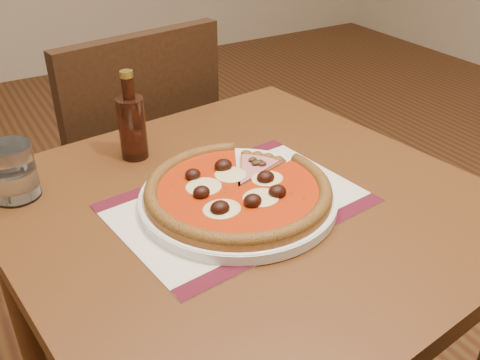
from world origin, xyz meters
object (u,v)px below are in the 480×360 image
plate (238,199)px  pizza (238,189)px  table (245,245)px  bottle (132,125)px  chair_far (131,166)px  water_glass (12,172)px

plate → pizza: (-0.00, -0.00, 0.02)m
table → plate: size_ratio=2.59×
plate → bottle: 0.28m
table → bottle: bottle is taller
plate → table: bearing=15.8°
plate → pizza: bearing=-142.0°
plate → bottle: size_ratio=1.90×
chair_far → bottle: 0.48m
pizza → water_glass: (-0.33, 0.22, 0.02)m
table → bottle: 0.32m
pizza → water_glass: bearing=145.5°
pizza → bottle: (-0.09, 0.26, 0.04)m
water_glass → bottle: bottle is taller
pizza → plate: bearing=38.0°
table → pizza: (-0.02, -0.01, 0.13)m
chair_far → table: bearing=81.1°
plate → pizza: size_ratio=1.06×
bottle → chair_far: bearing=74.0°
table → chair_far: (-0.01, 0.61, -0.12)m
table → bottle: size_ratio=4.92×
plate → chair_far: bearing=88.8°
bottle → water_glass: bearing=-171.7°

